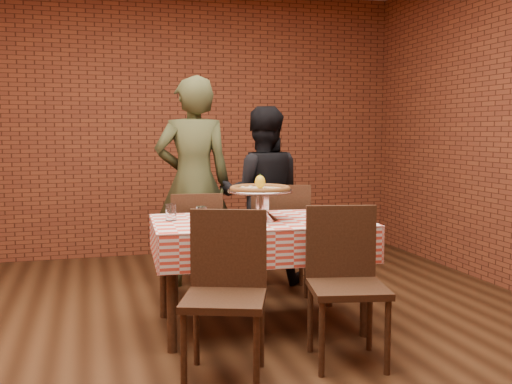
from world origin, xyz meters
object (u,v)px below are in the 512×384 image
Objects in this scene: water_glass_left at (202,215)px; chair_near_right at (348,287)px; water_glass_right at (171,212)px; chair_far_right at (281,238)px; table at (259,274)px; diner_black at (262,195)px; condiment_caddy at (260,203)px; pizza_stand at (260,205)px; chair_far_left at (196,245)px; pizza at (260,190)px; diner_olive at (193,182)px; chair_near_left at (224,298)px.

chair_near_right reaches higher than water_glass_left.
chair_near_right reaches higher than water_glass_right.
chair_far_right reaches higher than water_glass_left.
table is 1.31m from diner_black.
table is 0.83m from chair_near_right.
table is 9.60× the size of condiment_caddy.
water_glass_right is at bearing 147.12° from chair_near_right.
chair_far_right is at bearing 62.54° from pizza_stand.
water_glass_right is at bearing 61.78° from diner_black.
chair_near_right is at bearing -67.75° from table.
table is 1.63× the size of chair_far_left.
pizza_stand reaches higher than water_glass_left.
table is 0.91× the size of diner_black.
pizza reaches higher than chair_near_right.
chair_far_right is at bearing 62.17° from table.
condiment_caddy is at bearing 73.05° from table.
chair_near_right is (0.91, -0.89, -0.36)m from water_glass_right.
water_glass_right is (-0.59, 0.12, 0.44)m from table.
chair_far_left is 0.56× the size of diner_black.
chair_near_right is 0.98× the size of chair_far_right.
diner_olive is (0.35, 1.13, 0.10)m from water_glass_right.
chair_far_left reaches higher than water_glass_left.
pizza is 0.23× the size of diner_olive.
chair_near_right reaches higher than condiment_caddy.
chair_far_right is 0.50m from diner_black.
chair_far_right is (0.73, 0.00, 0.03)m from chair_far_left.
chair_near_right is at bearing -89.44° from condiment_caddy.
diner_black is at bearing 61.81° from condiment_caddy.
pizza reaches higher than chair_far_right.
condiment_caddy is at bearing 73.73° from pizza_stand.
pizza_stand is at bearing 76.71° from chair_far_right.
pizza_stand is at bearing 105.19° from diner_olive.
diner_black is (0.27, 0.86, -0.04)m from condiment_caddy.
condiment_caddy is 0.08× the size of diner_olive.
chair_near_left is 2.11m from diner_olive.
diner_black is (0.68, 0.38, 0.35)m from chair_far_left.
diner_olive is at bearing 116.80° from chair_near_right.
diner_olive is (-0.24, 1.25, 0.54)m from table.
pizza_stand is 0.49× the size of chair_near_left.
pizza_stand is 0.25× the size of diner_olive.
chair_far_right is at bearing 150.53° from diner_olive.
chair_near_left is at bearing 90.62° from chair_far_left.
water_glass_left is 0.07× the size of diner_black.
condiment_caddy reaches higher than chair_far_left.
chair_far_left is at bearing 85.98° from diner_olive.
table is 0.86m from chair_far_left.
pizza_stand is 0.61m from water_glass_right.
table is 12.65× the size of water_glass_left.
diner_black is at bearing 177.96° from diner_olive.
diner_olive is (0.18, 1.31, 0.10)m from water_glass_left.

